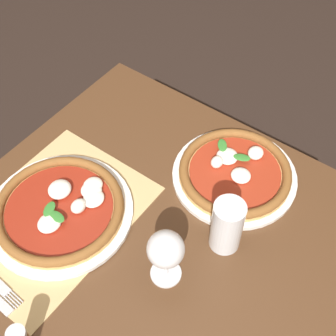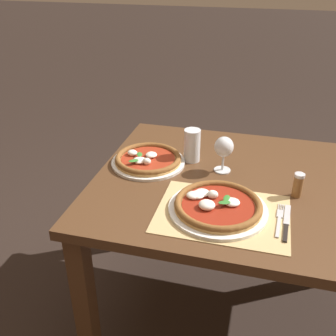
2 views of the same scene
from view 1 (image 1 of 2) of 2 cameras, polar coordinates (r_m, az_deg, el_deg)
dining_table at (r=1.15m, az=-7.24°, el=-17.52°), size 1.26×0.96×0.74m
paper_placemat at (r=1.17m, az=-14.01°, el=-5.80°), size 0.46×0.34×0.00m
pizza_near at (r=1.16m, az=-12.97°, el=-4.87°), size 0.35×0.35×0.05m
pizza_far at (r=1.21m, az=8.15°, el=-0.54°), size 0.32×0.32×0.05m
wine_glass at (r=0.97m, az=-0.28°, el=-10.07°), size 0.08×0.08×0.16m
pint_glass at (r=1.05m, az=7.18°, el=-7.07°), size 0.07×0.07×0.15m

